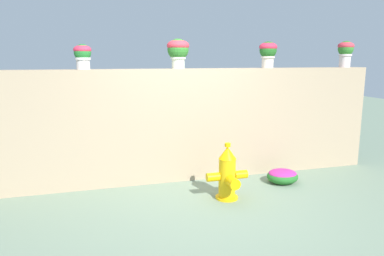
{
  "coord_description": "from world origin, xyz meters",
  "views": [
    {
      "loc": [
        -1.37,
        -4.1,
        1.89
      ],
      "look_at": [
        0.12,
        1.08,
        0.85
      ],
      "focal_mm": 33.98,
      "sensor_mm": 36.0,
      "label": 1
    }
  ],
  "objects_px": {
    "potted_plant_1": "(83,54)",
    "potted_plant_3": "(268,51)",
    "potted_plant_4": "(346,51)",
    "fire_hydrant": "(228,175)",
    "potted_plant_2": "(178,50)",
    "flower_bush_left": "(282,176)"
  },
  "relations": [
    {
      "from": "potted_plant_3",
      "to": "flower_bush_left",
      "type": "height_order",
      "value": "potted_plant_3"
    },
    {
      "from": "potted_plant_1",
      "to": "flower_bush_left",
      "type": "bearing_deg",
      "value": -12.53
    },
    {
      "from": "potted_plant_1",
      "to": "potted_plant_3",
      "type": "height_order",
      "value": "potted_plant_3"
    },
    {
      "from": "potted_plant_2",
      "to": "fire_hydrant",
      "type": "relative_size",
      "value": 0.57
    },
    {
      "from": "potted_plant_2",
      "to": "potted_plant_4",
      "type": "distance_m",
      "value": 2.95
    },
    {
      "from": "potted_plant_4",
      "to": "flower_bush_left",
      "type": "xyz_separation_m",
      "value": [
        -1.47,
        -0.62,
        -1.9
      ]
    },
    {
      "from": "potted_plant_1",
      "to": "fire_hydrant",
      "type": "xyz_separation_m",
      "value": [
        1.8,
        -1.01,
        -1.6
      ]
    },
    {
      "from": "potted_plant_1",
      "to": "potted_plant_4",
      "type": "height_order",
      "value": "potted_plant_4"
    },
    {
      "from": "potted_plant_2",
      "to": "flower_bush_left",
      "type": "distance_m",
      "value": 2.49
    },
    {
      "from": "fire_hydrant",
      "to": "potted_plant_4",
      "type": "bearing_deg",
      "value": 21.59
    },
    {
      "from": "fire_hydrant",
      "to": "flower_bush_left",
      "type": "xyz_separation_m",
      "value": [
        1.06,
        0.37,
        -0.23
      ]
    },
    {
      "from": "potted_plant_1",
      "to": "potted_plant_3",
      "type": "xyz_separation_m",
      "value": [
        2.86,
        -0.01,
        0.05
      ]
    },
    {
      "from": "potted_plant_1",
      "to": "potted_plant_2",
      "type": "relative_size",
      "value": 0.79
    },
    {
      "from": "potted_plant_1",
      "to": "potted_plant_3",
      "type": "bearing_deg",
      "value": -0.18
    },
    {
      "from": "potted_plant_2",
      "to": "potted_plant_4",
      "type": "bearing_deg",
      "value": -0.07
    },
    {
      "from": "potted_plant_3",
      "to": "fire_hydrant",
      "type": "relative_size",
      "value": 0.54
    },
    {
      "from": "potted_plant_4",
      "to": "fire_hydrant",
      "type": "xyz_separation_m",
      "value": [
        -2.52,
        -1.0,
        -1.67
      ]
    },
    {
      "from": "potted_plant_2",
      "to": "potted_plant_3",
      "type": "xyz_separation_m",
      "value": [
        1.49,
        -0.0,
        -0.01
      ]
    },
    {
      "from": "potted_plant_4",
      "to": "potted_plant_3",
      "type": "bearing_deg",
      "value": 179.94
    },
    {
      "from": "potted_plant_1",
      "to": "fire_hydrant",
      "type": "bearing_deg",
      "value": -29.27
    },
    {
      "from": "potted_plant_3",
      "to": "fire_hydrant",
      "type": "bearing_deg",
      "value": -136.56
    },
    {
      "from": "potted_plant_4",
      "to": "fire_hydrant",
      "type": "distance_m",
      "value": 3.19
    }
  ]
}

